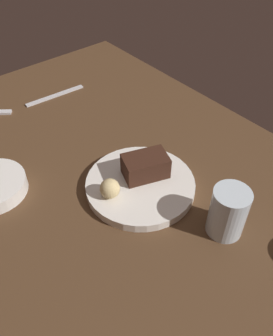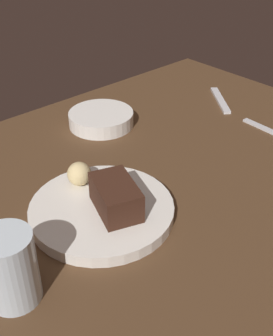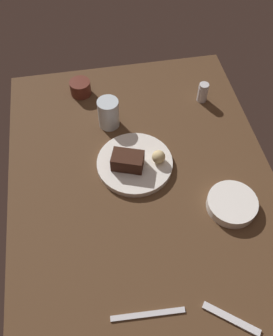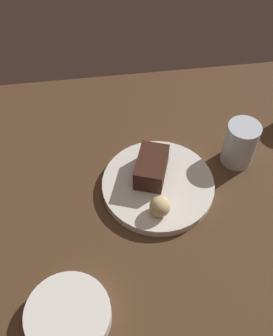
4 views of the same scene
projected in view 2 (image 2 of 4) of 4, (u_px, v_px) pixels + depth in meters
dining_table at (138, 196)px, 80.58cm from camera, size 120.00×84.00×3.00cm
dessert_plate at (102, 210)px, 73.00cm from camera, size 24.56×24.56×2.06cm
chocolate_cake_slice at (116, 197)px, 70.14cm from camera, size 9.15×11.38×5.17cm
bread_roll at (79, 174)px, 76.47cm from camera, size 4.32×4.32×4.32cm
water_glass at (10, 268)px, 56.16cm from camera, size 7.32×7.32×10.82cm
side_bowl at (101, 119)px, 100.03cm from camera, size 15.01×15.01×3.24cm
dessert_spoon at (220, 100)px, 111.57cm from camera, size 10.62×12.95×0.70cm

